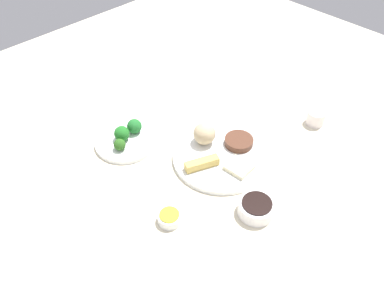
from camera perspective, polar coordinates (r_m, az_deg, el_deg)
name	(u,v)px	position (r m, az deg, el deg)	size (l,w,h in m)	color
tabletop	(223,159)	(1.25, 4.50, -2.13)	(2.20, 2.20, 0.02)	beige
main_plate	(221,157)	(1.23, 4.13, -1.84)	(0.30, 0.30, 0.02)	white
rice_scoop	(204,134)	(1.24, 1.80, 1.50)	(0.07, 0.07, 0.07)	tan
spring_roll	(202,164)	(1.18, 1.43, -2.83)	(0.10, 0.03, 0.03)	tan
crab_rangoon_wonton	(239,167)	(1.18, 6.73, -3.35)	(0.07, 0.06, 0.01)	beige
stir_fry_heap	(239,141)	(1.26, 6.75, 0.37)	(0.09, 0.09, 0.02)	#502D1D
broccoli_plate	(126,141)	(1.30, -9.45, 0.43)	(0.20, 0.20, 0.01)	white
broccoli_floret_0	(122,134)	(1.28, -10.06, 1.49)	(0.05, 0.05, 0.05)	#206C23
broccoli_floret_1	(134,126)	(1.30, -8.29, 2.55)	(0.05, 0.05, 0.05)	#206A2A
broccoli_floret_2	(120,145)	(1.25, -10.36, -0.09)	(0.04, 0.04, 0.04)	#295C1C
soy_sauce_bowl	(256,208)	(1.09, 9.22, -9.08)	(0.10, 0.10, 0.04)	white
soy_sauce_bowl_liquid	(257,203)	(1.08, 9.35, -8.39)	(0.08, 0.08, 0.00)	black
sauce_ramekin_hot_mustard	(170,218)	(1.07, -3.25, -10.57)	(0.06, 0.06, 0.03)	white
sauce_ramekin_hot_mustard_liquid	(169,215)	(1.06, -3.28, -10.09)	(0.05, 0.05, 0.00)	yellow
teacup	(316,118)	(1.40, 17.36, 3.65)	(0.06, 0.06, 0.05)	white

